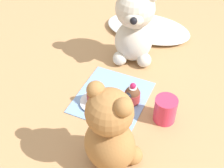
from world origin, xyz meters
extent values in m
plane|color=tan|center=(0.00, 0.00, 0.00)|extent=(4.00, 4.00, 0.00)
cube|color=#7A9ED1|center=(0.00, 0.00, 0.00)|extent=(0.20, 0.22, 0.01)
ellipsoid|color=white|center=(-0.02, 0.38, 0.02)|extent=(0.32, 0.20, 0.03)
ellipsoid|color=beige|center=(-0.01, 0.20, 0.07)|extent=(0.15, 0.14, 0.14)
sphere|color=beige|center=(-0.01, 0.20, 0.19)|extent=(0.12, 0.12, 0.12)
ellipsoid|color=beige|center=(0.00, 0.16, 0.18)|extent=(0.07, 0.07, 0.05)
sphere|color=black|center=(0.01, 0.14, 0.19)|extent=(0.02, 0.02, 0.02)
sphere|color=beige|center=(-0.04, 0.16, 0.02)|extent=(0.05, 0.05, 0.05)
sphere|color=beige|center=(0.04, 0.18, 0.02)|extent=(0.05, 0.05, 0.05)
ellipsoid|color=#A3703D|center=(0.09, -0.20, 0.07)|extent=(0.15, 0.14, 0.14)
sphere|color=#A3703D|center=(0.09, -0.20, 0.18)|extent=(0.10, 0.10, 0.10)
ellipsoid|color=#A3703D|center=(0.10, -0.17, 0.18)|extent=(0.06, 0.06, 0.04)
sphere|color=black|center=(0.10, -0.15, 0.18)|extent=(0.02, 0.02, 0.02)
sphere|color=#A3703D|center=(0.12, -0.22, 0.22)|extent=(0.04, 0.04, 0.04)
sphere|color=#A3703D|center=(0.05, -0.19, 0.22)|extent=(0.04, 0.04, 0.04)
sphere|color=#A3703D|center=(0.14, -0.18, 0.02)|extent=(0.05, 0.05, 0.05)
sphere|color=#A3703D|center=(0.06, -0.16, 0.02)|extent=(0.05, 0.05, 0.05)
cylinder|color=#993333|center=(0.06, 0.01, 0.02)|extent=(0.05, 0.05, 0.03)
sphere|color=brown|center=(0.06, 0.01, 0.04)|extent=(0.04, 0.04, 0.04)
cylinder|color=white|center=(0.06, 0.01, 0.06)|extent=(0.02, 0.02, 0.00)
sphere|color=#B71947|center=(0.06, 0.01, 0.07)|extent=(0.02, 0.02, 0.02)
cylinder|color=silver|center=(-0.04, -0.04, 0.01)|extent=(0.09, 0.09, 0.01)
cylinder|color=#993333|center=(-0.04, -0.04, 0.03)|extent=(0.04, 0.04, 0.03)
sphere|color=brown|center=(-0.04, -0.04, 0.04)|extent=(0.04, 0.04, 0.04)
cylinder|color=white|center=(-0.04, -0.04, 0.06)|extent=(0.02, 0.02, 0.00)
sphere|color=#B71947|center=(-0.04, -0.04, 0.07)|extent=(0.02, 0.02, 0.02)
cylinder|color=#DB3356|center=(0.17, -0.02, 0.04)|extent=(0.06, 0.06, 0.08)
camera|label=1|loc=(0.27, -0.60, 0.67)|focal=50.00mm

